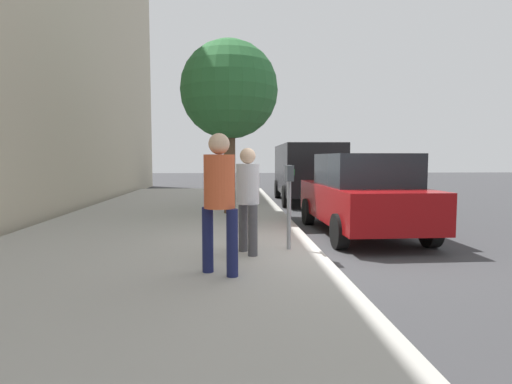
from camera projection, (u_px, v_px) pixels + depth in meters
name	position (u px, v px, depth m)	size (l,w,h in m)	color
ground_plane	(316.00, 254.00, 7.36)	(80.00, 80.00, 0.00)	#38383A
sidewalk_slab	(144.00, 252.00, 7.18)	(28.00, 6.00, 0.15)	#A8A59E
parking_meter	(289.00, 189.00, 6.95)	(0.36, 0.12, 1.41)	gray
pedestrian_at_meter	(248.00, 193.00, 6.64)	(0.49, 0.37, 1.69)	#47474C
pedestrian_bystander	(219.00, 191.00, 5.43)	(0.40, 0.48, 1.85)	#191E4C
parked_sedan_near	(362.00, 194.00, 9.10)	(4.44, 2.04, 1.77)	maroon
parked_van_far	(306.00, 169.00, 15.85)	(5.25, 2.23, 2.18)	black
street_tree	(229.00, 91.00, 11.40)	(2.67, 2.67, 4.73)	brown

